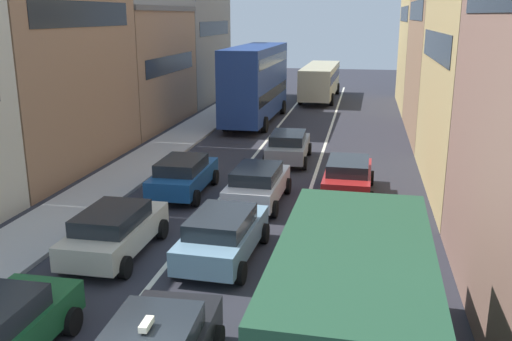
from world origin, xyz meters
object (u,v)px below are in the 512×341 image
object	(u,v)px
hatchback_centre_lane_third	(258,184)
sedan_left_lane_third	(183,175)
wagon_left_lane_second	(115,230)
bus_mid_queue_primary	(256,80)
wagon_right_lane_far	(348,176)
sedan_right_lane_behind_truck	(351,226)
coupe_centre_lane_fourth	(288,146)
bus_far_queue_secondary	(320,79)
sedan_centre_lane_second	(223,234)
removalist_box_truck	(353,309)

from	to	relation	value
hatchback_centre_lane_third	sedan_left_lane_third	xyz separation A→B (m)	(-3.18, 0.65, 0.00)
hatchback_centre_lane_third	sedan_left_lane_third	world-z (taller)	same
wagon_left_lane_second	bus_mid_queue_primary	bearing A→B (deg)	0.18
wagon_right_lane_far	sedan_right_lane_behind_truck	bearing A→B (deg)	-176.09
hatchback_centre_lane_third	coupe_centre_lane_fourth	size ratio (longest dim) A/B	1.00
coupe_centre_lane_fourth	bus_far_queue_secondary	xyz separation A→B (m)	(-0.18, 21.52, 0.96)
sedan_centre_lane_second	wagon_right_lane_far	world-z (taller)	same
removalist_box_truck	sedan_centre_lane_second	world-z (taller)	removalist_box_truck
sedan_centre_lane_second	wagon_left_lane_second	size ratio (longest dim) A/B	1.02
hatchback_centre_lane_third	sedan_right_lane_behind_truck	size ratio (longest dim) A/B	1.00
removalist_box_truck	wagon_left_lane_second	xyz separation A→B (m)	(-7.14, 5.53, -1.18)
coupe_centre_lane_fourth	bus_mid_queue_primary	distance (m)	10.79
sedan_left_lane_third	sedan_right_lane_behind_truck	size ratio (longest dim) A/B	0.99
hatchback_centre_lane_third	bus_mid_queue_primary	bearing A→B (deg)	12.84
sedan_left_lane_third	bus_mid_queue_primary	bearing A→B (deg)	-0.17
sedan_left_lane_third	bus_far_queue_secondary	size ratio (longest dim) A/B	0.41
sedan_left_lane_third	hatchback_centre_lane_third	bearing A→B (deg)	-102.03
wagon_right_lane_far	bus_mid_queue_primary	distance (m)	16.35
wagon_left_lane_second	bus_far_queue_secondary	xyz separation A→B (m)	(3.42, 33.65, 0.96)
removalist_box_truck	sedan_right_lane_behind_truck	distance (m)	7.34
wagon_right_lane_far	removalist_box_truck	bearing A→B (deg)	-176.98
coupe_centre_lane_fourth	sedan_right_lane_behind_truck	world-z (taller)	same
hatchback_centre_lane_third	sedan_right_lane_behind_truck	distance (m)	5.28
sedan_centre_lane_second	hatchback_centre_lane_third	world-z (taller)	same
sedan_right_lane_behind_truck	bus_far_queue_secondary	xyz separation A→B (m)	(-3.54, 31.94, 0.96)
sedan_centre_lane_second	sedan_left_lane_third	world-z (taller)	same
hatchback_centre_lane_third	coupe_centre_lane_fourth	world-z (taller)	same
removalist_box_truck	bus_far_queue_secondary	distance (m)	39.36
removalist_box_truck	hatchback_centre_lane_third	world-z (taller)	removalist_box_truck
sedan_right_lane_behind_truck	bus_mid_queue_primary	xyz separation A→B (m)	(-6.92, 20.39, 2.03)
wagon_left_lane_second	hatchback_centre_lane_third	xyz separation A→B (m)	(3.31, 5.53, 0.00)
bus_mid_queue_primary	bus_far_queue_secondary	size ratio (longest dim) A/B	1.00
coupe_centre_lane_fourth	sedan_right_lane_behind_truck	size ratio (longest dim) A/B	1.00
removalist_box_truck	coupe_centre_lane_fourth	xyz separation A→B (m)	(-3.53, 17.66, -1.18)
hatchback_centre_lane_third	bus_far_queue_secondary	world-z (taller)	bus_far_queue_secondary
sedan_centre_lane_second	hatchback_centre_lane_third	distance (m)	5.24
hatchback_centre_lane_third	coupe_centre_lane_fourth	distance (m)	6.60
wagon_right_lane_far	sedan_centre_lane_second	bearing A→B (deg)	154.95
sedan_centre_lane_second	coupe_centre_lane_fourth	bearing A→B (deg)	0.87
wagon_left_lane_second	coupe_centre_lane_fourth	size ratio (longest dim) A/B	0.99
removalist_box_truck	bus_mid_queue_primary	world-z (taller)	bus_mid_queue_primary
wagon_left_lane_second	bus_mid_queue_primary	size ratio (longest dim) A/B	0.41
sedan_right_lane_behind_truck	wagon_right_lane_far	size ratio (longest dim) A/B	1.00
sedan_left_lane_third	sedan_right_lane_behind_truck	bearing A→B (deg)	-123.74
sedan_left_lane_third	wagon_right_lane_far	size ratio (longest dim) A/B	1.00
removalist_box_truck	wagon_left_lane_second	distance (m)	9.11
sedan_centre_lane_second	wagon_right_lane_far	bearing A→B (deg)	-23.42
removalist_box_truck	wagon_left_lane_second	bearing A→B (deg)	53.57
removalist_box_truck	bus_mid_queue_primary	bearing A→B (deg)	15.75
sedan_left_lane_third	coupe_centre_lane_fourth	distance (m)	6.88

